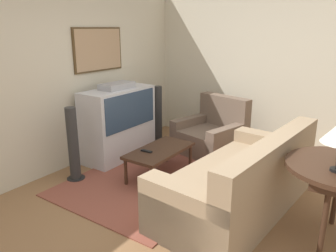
# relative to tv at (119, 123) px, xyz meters

# --- Properties ---
(ground_plane) EXTENTS (12.00, 12.00, 0.00)m
(ground_plane) POSITION_rel_tv_xyz_m (-0.80, -1.73, -0.57)
(ground_plane) COLOR #8E6642
(wall_back) EXTENTS (12.00, 0.10, 2.70)m
(wall_back) POSITION_rel_tv_xyz_m (-0.79, 0.40, 0.79)
(wall_back) COLOR beige
(wall_back) RESTS_ON ground_plane
(wall_right) EXTENTS (0.06, 12.00, 2.70)m
(wall_right) POSITION_rel_tv_xyz_m (1.83, -1.73, 0.78)
(wall_right) COLOR beige
(wall_right) RESTS_ON ground_plane
(area_rug) EXTENTS (2.43, 1.80, 0.01)m
(area_rug) POSITION_rel_tv_xyz_m (-0.35, -0.92, -0.56)
(area_rug) COLOR brown
(area_rug) RESTS_ON ground_plane
(tv) EXTENTS (1.21, 0.53, 1.20)m
(tv) POSITION_rel_tv_xyz_m (0.00, 0.00, 0.00)
(tv) COLOR silver
(tv) RESTS_ON ground_plane
(couch) EXTENTS (2.23, 1.18, 0.92)m
(couch) POSITION_rel_tv_xyz_m (-0.43, -2.22, -0.24)
(couch) COLOR #9E8466
(couch) RESTS_ON ground_plane
(armchair) EXTENTS (1.11, 1.14, 0.90)m
(armchair) POSITION_rel_tv_xyz_m (1.03, -1.10, -0.28)
(armchair) COLOR brown
(armchair) RESTS_ON ground_plane
(coffee_table) EXTENTS (1.03, 0.52, 0.41)m
(coffee_table) POSITION_rel_tv_xyz_m (-0.24, -0.96, -0.20)
(coffee_table) COLOR #3D2619
(coffee_table) RESTS_ON ground_plane
(remote) EXTENTS (0.05, 0.16, 0.02)m
(remote) POSITION_rel_tv_xyz_m (-0.42, -0.88, -0.15)
(remote) COLOR black
(remote) RESTS_ON coffee_table
(speaker_tower_left) EXTENTS (0.24, 0.24, 1.01)m
(speaker_tower_left) POSITION_rel_tv_xyz_m (-0.96, -0.06, -0.09)
(speaker_tower_left) COLOR black
(speaker_tower_left) RESTS_ON ground_plane
(speaker_tower_right) EXTENTS (0.24, 0.24, 1.01)m
(speaker_tower_right) POSITION_rel_tv_xyz_m (0.96, -0.06, -0.09)
(speaker_tower_right) COLOR black
(speaker_tower_right) RESTS_ON ground_plane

